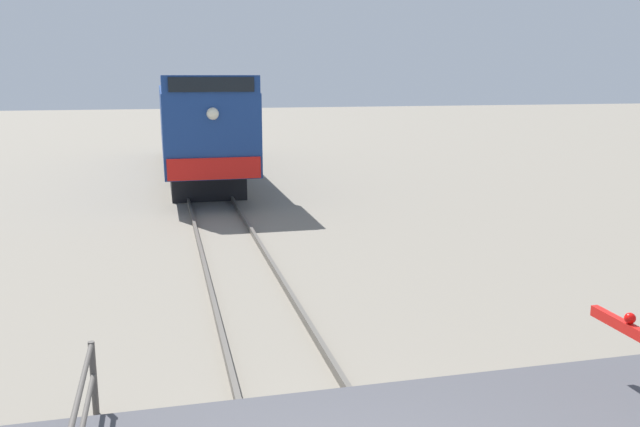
{
  "coord_description": "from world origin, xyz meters",
  "views": [
    {
      "loc": [
        -1.52,
        -4.64,
        4.11
      ],
      "look_at": [
        0.87,
        5.29,
        1.98
      ],
      "focal_mm": 37.34,
      "sensor_mm": 36.0,
      "label": 1
    }
  ],
  "objects": [
    {
      "name": "locomotive",
      "position": [
        0.0,
        23.11,
        2.16
      ],
      "size": [
        2.89,
        16.87,
        4.1
      ],
      "color": "black",
      "rests_on": "ground_plane"
    }
  ]
}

